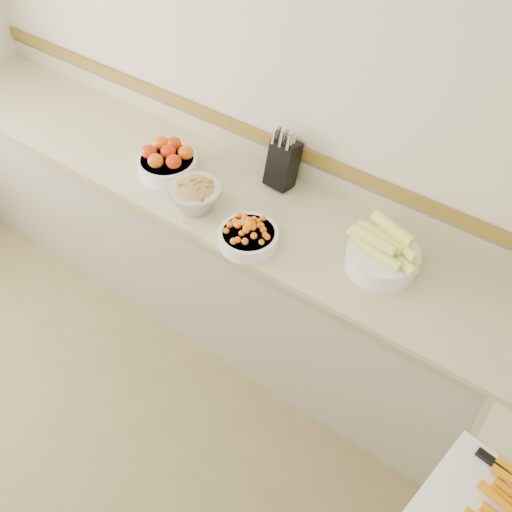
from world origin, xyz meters
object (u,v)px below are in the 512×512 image
Objects in this scene: knife_block at (283,162)px; rhubarb_bowl at (195,195)px; tomato_bowl at (167,161)px; corn_bowl at (383,253)px; cherry_tomato_bowl at (249,235)px.

knife_block is 1.21× the size of rhubarb_bowl.
tomato_bowl is (-0.51, -0.25, -0.06)m from knife_block.
rhubarb_bowl is (0.28, -0.13, 0.01)m from tomato_bowl.
tomato_bowl is at bearing -153.55° from knife_block.
corn_bowl is 0.89m from rhubarb_bowl.
cherry_tomato_bowl is at bearing -15.61° from tomato_bowl.
knife_block reaches higher than rhubarb_bowl.
rhubarb_bowl is at bearing -169.10° from corn_bowl.
cherry_tomato_bowl is at bearing -157.94° from corn_bowl.
corn_bowl reaches higher than tomato_bowl.
corn_bowl is at bearing -18.25° from knife_block.
knife_block is 1.03× the size of tomato_bowl.
corn_bowl reaches higher than rhubarb_bowl.
corn_bowl is at bearing 2.07° from tomato_bowl.
tomato_bowl is 0.65m from cherry_tomato_bowl.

